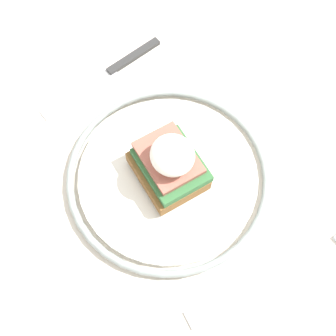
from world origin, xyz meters
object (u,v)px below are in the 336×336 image
sandwich (170,164)px  knife (112,71)px  plate (168,176)px  fork (235,296)px

sandwich → knife: (0.19, -0.01, -0.05)m
plate → sandwich: sandwich is taller
plate → knife: plate is taller
plate → fork: size_ratio=1.83×
sandwich → fork: size_ratio=0.62×
fork → knife: (0.37, -0.02, 0.00)m
fork → knife: bearing=-3.9°
knife → fork: bearing=176.1°
sandwich → fork: 0.18m
knife → sandwich: bearing=175.9°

